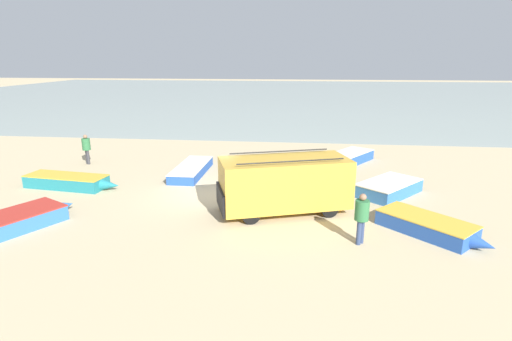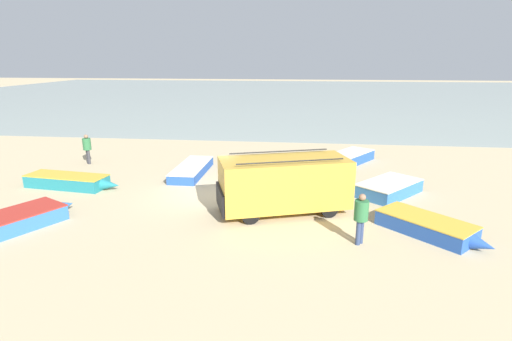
{
  "view_description": "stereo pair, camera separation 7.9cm",
  "coord_description": "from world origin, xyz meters",
  "px_view_note": "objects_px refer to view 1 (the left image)",
  "views": [
    {
      "loc": [
        3.94,
        -16.76,
        6.0
      ],
      "look_at": [
        1.93,
        0.76,
        1.0
      ],
      "focal_mm": 28.0,
      "sensor_mm": 36.0,
      "label": 1
    },
    {
      "loc": [
        4.01,
        -16.75,
        6.0
      ],
      "look_at": [
        1.93,
        0.76,
        1.0
      ],
      "focal_mm": 28.0,
      "sensor_mm": 36.0,
      "label": 2
    }
  ],
  "objects_px": {
    "parked_van": "(284,183)",
    "fishing_rowboat_5": "(429,226)",
    "fishing_rowboat_0": "(304,168)",
    "fishing_rowboat_3": "(70,181)",
    "fishing_rowboat_6": "(350,157)",
    "fisherman_0": "(86,147)",
    "fishing_rowboat_1": "(390,187)",
    "fisherman_1": "(362,214)",
    "fishing_rowboat_2": "(20,219)",
    "fishing_rowboat_4": "(192,169)"
  },
  "relations": [
    {
      "from": "fishing_rowboat_0",
      "to": "fishing_rowboat_3",
      "type": "xyz_separation_m",
      "value": [
        -11.11,
        -3.56,
        -0.04
      ]
    },
    {
      "from": "fishing_rowboat_0",
      "to": "fishing_rowboat_3",
      "type": "relative_size",
      "value": 0.83
    },
    {
      "from": "fishing_rowboat_3",
      "to": "fisherman_1",
      "type": "relative_size",
      "value": 2.74
    },
    {
      "from": "fishing_rowboat_6",
      "to": "fisherman_0",
      "type": "xyz_separation_m",
      "value": [
        -15.26,
        -2.18,
        0.74
      ]
    },
    {
      "from": "parked_van",
      "to": "fishing_rowboat_6",
      "type": "relative_size",
      "value": 1.53
    },
    {
      "from": "fishing_rowboat_4",
      "to": "fishing_rowboat_5",
      "type": "height_order",
      "value": "fishing_rowboat_5"
    },
    {
      "from": "parked_van",
      "to": "fishing_rowboat_3",
      "type": "height_order",
      "value": "parked_van"
    },
    {
      "from": "fishing_rowboat_1",
      "to": "fishing_rowboat_6",
      "type": "bearing_deg",
      "value": 53.47
    },
    {
      "from": "fisherman_1",
      "to": "fishing_rowboat_6",
      "type": "bearing_deg",
      "value": 124.73
    },
    {
      "from": "fishing_rowboat_0",
      "to": "fishing_rowboat_2",
      "type": "height_order",
      "value": "fishing_rowboat_0"
    },
    {
      "from": "fishing_rowboat_4",
      "to": "fishing_rowboat_3",
      "type": "bearing_deg",
      "value": 120.69
    },
    {
      "from": "fishing_rowboat_1",
      "to": "fishing_rowboat_5",
      "type": "relative_size",
      "value": 1.03
    },
    {
      "from": "fishing_rowboat_6",
      "to": "fishing_rowboat_4",
      "type": "bearing_deg",
      "value": -33.59
    },
    {
      "from": "fisherman_0",
      "to": "fishing_rowboat_4",
      "type": "bearing_deg",
      "value": 120.85
    },
    {
      "from": "fisherman_1",
      "to": "fisherman_0",
      "type": "bearing_deg",
      "value": -172.29
    },
    {
      "from": "fisherman_1",
      "to": "parked_van",
      "type": "bearing_deg",
      "value": 174.76
    },
    {
      "from": "parked_van",
      "to": "fishing_rowboat_1",
      "type": "distance_m",
      "value": 5.54
    },
    {
      "from": "fishing_rowboat_5",
      "to": "fisherman_0",
      "type": "distance_m",
      "value": 18.62
    },
    {
      "from": "parked_van",
      "to": "fisherman_1",
      "type": "xyz_separation_m",
      "value": [
        2.68,
        -2.63,
        -0.16
      ]
    },
    {
      "from": "fishing_rowboat_2",
      "to": "fishing_rowboat_4",
      "type": "distance_m",
      "value": 8.8
    },
    {
      "from": "fishing_rowboat_1",
      "to": "fishing_rowboat_4",
      "type": "xyz_separation_m",
      "value": [
        -9.86,
        2.23,
        -0.05
      ]
    },
    {
      "from": "fishing_rowboat_2",
      "to": "fisherman_0",
      "type": "relative_size",
      "value": 2.19
    },
    {
      "from": "fishing_rowboat_6",
      "to": "fishing_rowboat_3",
      "type": "bearing_deg",
      "value": -30.03
    },
    {
      "from": "fishing_rowboat_1",
      "to": "fishing_rowboat_2",
      "type": "height_order",
      "value": "fishing_rowboat_1"
    },
    {
      "from": "fisherman_1",
      "to": "fishing_rowboat_3",
      "type": "bearing_deg",
      "value": -160.14
    },
    {
      "from": "fishing_rowboat_2",
      "to": "fisherman_1",
      "type": "bearing_deg",
      "value": -61.93
    },
    {
      "from": "parked_van",
      "to": "fishing_rowboat_2",
      "type": "xyz_separation_m",
      "value": [
        -9.54,
        -2.64,
        -0.92
      ]
    },
    {
      "from": "fishing_rowboat_1",
      "to": "fisherman_1",
      "type": "bearing_deg",
      "value": -159.31
    },
    {
      "from": "fishing_rowboat_1",
      "to": "fishing_rowboat_5",
      "type": "distance_m",
      "value": 4.32
    },
    {
      "from": "fishing_rowboat_2",
      "to": "fishing_rowboat_5",
      "type": "xyz_separation_m",
      "value": [
        14.74,
        1.09,
        -0.01
      ]
    },
    {
      "from": "fisherman_0",
      "to": "fisherman_1",
      "type": "xyz_separation_m",
      "value": [
        14.4,
        -8.82,
        0.01
      ]
    },
    {
      "from": "fishing_rowboat_4",
      "to": "fishing_rowboat_6",
      "type": "distance_m",
      "value": 9.31
    },
    {
      "from": "fishing_rowboat_1",
      "to": "fishing_rowboat_2",
      "type": "distance_m",
      "value": 15.24
    },
    {
      "from": "fishing_rowboat_0",
      "to": "fishing_rowboat_3",
      "type": "distance_m",
      "value": 11.67
    },
    {
      "from": "fishing_rowboat_3",
      "to": "fishing_rowboat_4",
      "type": "xyz_separation_m",
      "value": [
        5.17,
        3.05,
        -0.05
      ]
    },
    {
      "from": "parked_van",
      "to": "fishing_rowboat_1",
      "type": "height_order",
      "value": "parked_van"
    },
    {
      "from": "parked_van",
      "to": "fishing_rowboat_5",
      "type": "xyz_separation_m",
      "value": [
        5.2,
        -1.55,
        -0.93
      ]
    },
    {
      "from": "parked_van",
      "to": "fishing_rowboat_0",
      "type": "relative_size",
      "value": 1.38
    },
    {
      "from": "fishing_rowboat_5",
      "to": "fishing_rowboat_6",
      "type": "relative_size",
      "value": 0.97
    },
    {
      "from": "fishing_rowboat_5",
      "to": "fishing_rowboat_6",
      "type": "distance_m",
      "value": 10.06
    },
    {
      "from": "fishing_rowboat_4",
      "to": "fisherman_0",
      "type": "bearing_deg",
      "value": 79.73
    },
    {
      "from": "fishing_rowboat_2",
      "to": "fisherman_1",
      "type": "distance_m",
      "value": 12.24
    },
    {
      "from": "fishing_rowboat_0",
      "to": "fishing_rowboat_6",
      "type": "bearing_deg",
      "value": 11.56
    },
    {
      "from": "fishing_rowboat_1",
      "to": "fishing_rowboat_3",
      "type": "bearing_deg",
      "value": 134.66
    },
    {
      "from": "fishing_rowboat_1",
      "to": "fishing_rowboat_4",
      "type": "distance_m",
      "value": 10.11
    },
    {
      "from": "fishing_rowboat_4",
      "to": "fisherman_0",
      "type": "relative_size",
      "value": 2.92
    },
    {
      "from": "fishing_rowboat_3",
      "to": "fisherman_0",
      "type": "relative_size",
      "value": 2.78
    },
    {
      "from": "fishing_rowboat_1",
      "to": "fishing_rowboat_4",
      "type": "relative_size",
      "value": 0.71
    },
    {
      "from": "parked_van",
      "to": "fishing_rowboat_5",
      "type": "height_order",
      "value": "parked_van"
    },
    {
      "from": "fishing_rowboat_2",
      "to": "fishing_rowboat_3",
      "type": "height_order",
      "value": "fishing_rowboat_3"
    }
  ]
}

